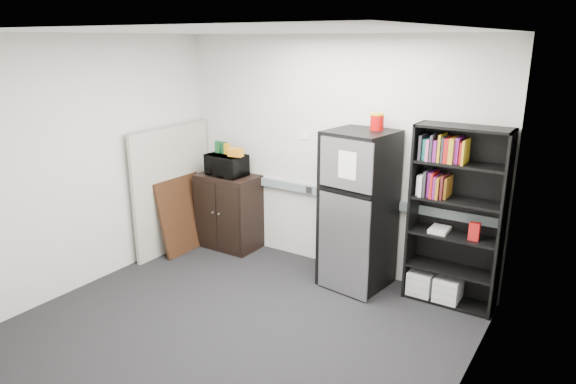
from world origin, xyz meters
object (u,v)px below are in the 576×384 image
object	(u,v)px
refrigerator	(358,210)
cabinet	(229,211)
microwave	(226,165)
bookshelf	(454,213)
cubicle_partition	(173,188)

from	to	relation	value
refrigerator	cabinet	bearing A→B (deg)	-174.79
microwave	refrigerator	distance (m)	1.89
bookshelf	refrigerator	bearing A→B (deg)	-171.56
cubicle_partition	cabinet	bearing A→B (deg)	37.08
bookshelf	microwave	size ratio (longest dim) A/B	3.77
bookshelf	cubicle_partition	size ratio (longest dim) A/B	1.14
bookshelf	cabinet	size ratio (longest dim) A/B	1.90
bookshelf	cabinet	world-z (taller)	bookshelf
cubicle_partition	cabinet	xyz separation A→B (m)	(0.56, 0.42, -0.33)
cabinet	cubicle_partition	bearing A→B (deg)	-142.92
bookshelf	cabinet	distance (m)	2.89
bookshelf	refrigerator	distance (m)	1.00
cubicle_partition	microwave	xyz separation A→B (m)	(0.56, 0.40, 0.30)
bookshelf	cubicle_partition	world-z (taller)	bookshelf
bookshelf	refrigerator	size ratio (longest dim) A/B	1.07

